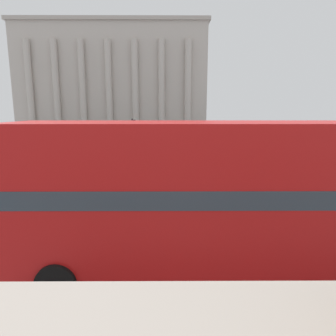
# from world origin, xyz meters

# --- Properties ---
(double_decker_bus) EXTENTS (10.08, 2.71, 4.20)m
(double_decker_bus) POSITION_xyz_m (0.57, 5.47, 2.33)
(double_decker_bus) COLOR black
(double_decker_bus) RESTS_ON ground_plane
(plaza_building_left) EXTENTS (27.92, 14.05, 17.01)m
(plaza_building_left) POSITION_xyz_m (-8.43, 47.34, 8.50)
(plaza_building_left) COLOR #BCB2A8
(plaza_building_left) RESTS_ON ground_plane
(traffic_light_near) EXTENTS (0.42, 0.24, 3.35)m
(traffic_light_near) POSITION_xyz_m (0.77, 11.92, 2.20)
(traffic_light_near) COLOR black
(traffic_light_near) RESTS_ON ground_plane
(traffic_light_mid) EXTENTS (0.42, 0.24, 3.86)m
(traffic_light_mid) POSITION_xyz_m (-5.05, 17.15, 2.52)
(traffic_light_mid) COLOR black
(traffic_light_mid) RESTS_ON ground_plane
(traffic_light_far) EXTENTS (0.42, 0.24, 3.84)m
(traffic_light_far) POSITION_xyz_m (-3.31, 23.52, 2.51)
(traffic_light_far) COLOR black
(traffic_light_far) RESTS_ON ground_plane
(pedestrian_yellow) EXTENTS (0.32, 0.32, 1.80)m
(pedestrian_yellow) POSITION_xyz_m (6.29, 22.14, 1.04)
(pedestrian_yellow) COLOR #282B33
(pedestrian_yellow) RESTS_ON ground_plane
(pedestrian_red) EXTENTS (0.32, 0.32, 1.63)m
(pedestrian_red) POSITION_xyz_m (3.53, 32.39, 0.93)
(pedestrian_red) COLOR #282B33
(pedestrian_red) RESTS_ON ground_plane
(pedestrian_white) EXTENTS (0.32, 0.32, 1.60)m
(pedestrian_white) POSITION_xyz_m (5.18, 20.03, 0.91)
(pedestrian_white) COLOR #282B33
(pedestrian_white) RESTS_ON ground_plane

